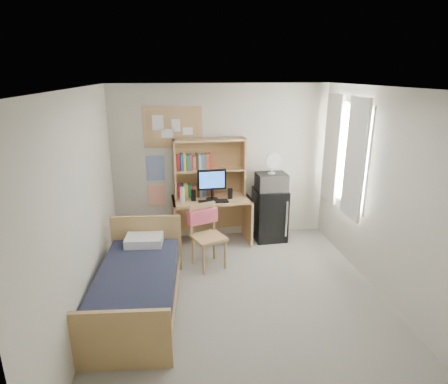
{
  "coord_description": "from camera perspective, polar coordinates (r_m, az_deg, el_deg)",
  "views": [
    {
      "loc": [
        -0.76,
        -4.01,
        2.75
      ],
      "look_at": [
        -0.07,
        1.2,
        1.07
      ],
      "focal_mm": 30.0,
      "sensor_mm": 36.0,
      "label": 1
    }
  ],
  "objects": [
    {
      "name": "poster_wave",
      "position": [
        6.29,
        -10.44,
        3.59
      ],
      "size": [
        0.3,
        0.01,
        0.42
      ],
      "primitive_type": "cube",
      "color": "#2843A1",
      "rests_on": "wall_back"
    },
    {
      "name": "desk_chair",
      "position": [
        5.48,
        -2.35,
        -6.87
      ],
      "size": [
        0.62,
        0.62,
        0.95
      ],
      "primitive_type": "cube",
      "rotation": [
        0.0,
        0.0,
        0.38
      ],
      "color": "tan",
      "rests_on": "floor"
    },
    {
      "name": "wall_front",
      "position": [
        2.52,
        12.03,
        -17.99
      ],
      "size": [
        3.6,
        0.04,
        2.6
      ],
      "primitive_type": "cube",
      "color": "beige",
      "rests_on": "floor"
    },
    {
      "name": "curtain_right",
      "position": [
        6.24,
        16.11,
        6.37
      ],
      "size": [
        0.04,
        0.55,
        1.7
      ],
      "primitive_type": "cube",
      "color": "white",
      "rests_on": "wall_right"
    },
    {
      "name": "wall_left",
      "position": [
        4.39,
        -20.82,
        -2.81
      ],
      "size": [
        0.04,
        4.2,
        2.6
      ],
      "primitive_type": "cube",
      "color": "beige",
      "rests_on": "floor"
    },
    {
      "name": "mini_fridge",
      "position": [
        6.46,
        6.96,
        -3.37
      ],
      "size": [
        0.54,
        0.54,
        0.89
      ],
      "primitive_type": "cube",
      "rotation": [
        0.0,
        0.0,
        0.05
      ],
      "color": "black",
      "rests_on": "floor"
    },
    {
      "name": "wall_back",
      "position": [
        6.33,
        -0.45,
        4.43
      ],
      "size": [
        3.6,
        0.04,
        2.6
      ],
      "primitive_type": "cube",
      "color": "beige",
      "rests_on": "floor"
    },
    {
      "name": "speaker_left",
      "position": [
        6.0,
        -4.68,
        -0.52
      ],
      "size": [
        0.08,
        0.08,
        0.17
      ],
      "primitive_type": "cube",
      "rotation": [
        0.0,
        0.0,
        0.06
      ],
      "color": "black",
      "rests_on": "desk"
    },
    {
      "name": "pillow",
      "position": [
        5.25,
        -12.08,
        -7.2
      ],
      "size": [
        0.52,
        0.38,
        0.12
      ],
      "primitive_type": "cube",
      "rotation": [
        0.0,
        0.0,
        -0.07
      ],
      "color": "white",
      "rests_on": "bed"
    },
    {
      "name": "desk",
      "position": [
        6.26,
        -1.89,
        -4.41
      ],
      "size": [
        1.31,
        0.71,
        0.79
      ],
      "primitive_type": "cube",
      "rotation": [
        0.0,
        0.0,
        0.06
      ],
      "color": "tan",
      "rests_on": "floor"
    },
    {
      "name": "floor",
      "position": [
        4.93,
        2.73,
        -16.41
      ],
      "size": [
        3.6,
        4.2,
        0.02
      ],
      "primitive_type": "cube",
      "color": "gray",
      "rests_on": "ground"
    },
    {
      "name": "bed",
      "position": [
        4.75,
        -13.11,
        -14.48
      ],
      "size": [
        1.06,
        1.94,
        0.52
      ],
      "primitive_type": "cube",
      "rotation": [
        0.0,
        0.0,
        -0.07
      ],
      "color": "#1A1D2F",
      "rests_on": "floor"
    },
    {
      "name": "desk_fan",
      "position": [
        6.18,
        7.32,
        4.25
      ],
      "size": [
        0.27,
        0.27,
        0.32
      ],
      "primitive_type": "cylinder",
      "rotation": [
        0.0,
        0.0,
        0.05
      ],
      "color": "white",
      "rests_on": "microwave"
    },
    {
      "name": "monitor",
      "position": [
        5.99,
        -1.86,
        1.09
      ],
      "size": [
        0.46,
        0.06,
        0.49
      ],
      "primitive_type": "cube",
      "rotation": [
        0.0,
        0.0,
        0.06
      ],
      "color": "black",
      "rests_on": "desk"
    },
    {
      "name": "speaker_right",
      "position": [
        6.09,
        0.94,
        -0.21
      ],
      "size": [
        0.07,
        0.07,
        0.17
      ],
      "primitive_type": "cube",
      "rotation": [
        0.0,
        0.0,
        0.06
      ],
      "color": "black",
      "rests_on": "desk"
    },
    {
      "name": "water_bottle",
      "position": [
        5.94,
        -6.37,
        -0.42
      ],
      "size": [
        0.08,
        0.08,
        0.25
      ],
      "primitive_type": "cylinder",
      "rotation": [
        0.0,
        0.0,
        0.06
      ],
      "color": "white",
      "rests_on": "desk"
    },
    {
      "name": "window_unit",
      "position": [
        5.9,
        17.89,
        5.57
      ],
      "size": [
        0.1,
        1.4,
        1.7
      ],
      "primitive_type": "cube",
      "color": "white",
      "rests_on": "wall_right"
    },
    {
      "name": "curtain_left",
      "position": [
        5.53,
        19.34,
        4.68
      ],
      "size": [
        0.04,
        0.55,
        1.7
      ],
      "primitive_type": "cube",
      "color": "white",
      "rests_on": "wall_right"
    },
    {
      "name": "bulletin_board",
      "position": [
        6.15,
        -7.78,
        9.77
      ],
      "size": [
        0.94,
        0.03,
        0.64
      ],
      "primitive_type": "cube",
      "color": "tan",
      "rests_on": "wall_back"
    },
    {
      "name": "wall_right",
      "position": [
        4.97,
        23.83,
        -0.84
      ],
      "size": [
        0.04,
        4.2,
        2.6
      ],
      "primitive_type": "cube",
      "color": "beige",
      "rests_on": "floor"
    },
    {
      "name": "hoodie",
      "position": [
        5.55,
        -3.33,
        -3.66
      ],
      "size": [
        0.47,
        0.29,
        0.21
      ],
      "primitive_type": "cube",
      "rotation": [
        0.0,
        0.0,
        0.38
      ],
      "color": "#D04F65",
      "rests_on": "desk_chair"
    },
    {
      "name": "keyboard",
      "position": [
        5.93,
        -1.62,
        -1.46
      ],
      "size": [
        0.48,
        0.18,
        0.02
      ],
      "primitive_type": "cube",
      "rotation": [
        0.0,
        0.0,
        0.06
      ],
      "color": "black",
      "rests_on": "desk"
    },
    {
      "name": "hutch",
      "position": [
        6.13,
        -2.2,
        3.7
      ],
      "size": [
        1.18,
        0.37,
        0.95
      ],
      "primitive_type": "cube",
      "rotation": [
        0.0,
        0.0,
        0.06
      ],
      "color": "tan",
      "rests_on": "desk"
    },
    {
      "name": "ceiling",
      "position": [
        4.09,
        3.28,
        15.54
      ],
      "size": [
        3.6,
        4.2,
        0.02
      ],
      "primitive_type": "cube",
      "color": "silver",
      "rests_on": "wall_back"
    },
    {
      "name": "poster_japan",
      "position": [
        6.42,
        -10.21,
        -0.47
      ],
      "size": [
        0.28,
        0.01,
        0.36
      ],
      "primitive_type": "cube",
      "color": "#F2522A",
      "rests_on": "wall_back"
    },
    {
      "name": "microwave",
      "position": [
        6.26,
        7.21,
        1.56
      ],
      "size": [
        0.51,
        0.39,
        0.28
      ],
      "primitive_type": "cube",
      "rotation": [
        0.0,
        0.0,
        0.05
      ],
      "color": "#B8B8BD",
      "rests_on": "mini_fridge"
    }
  ]
}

